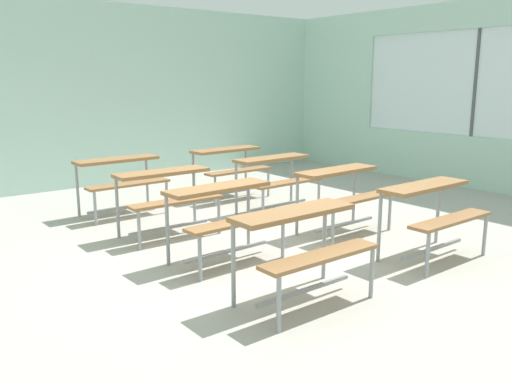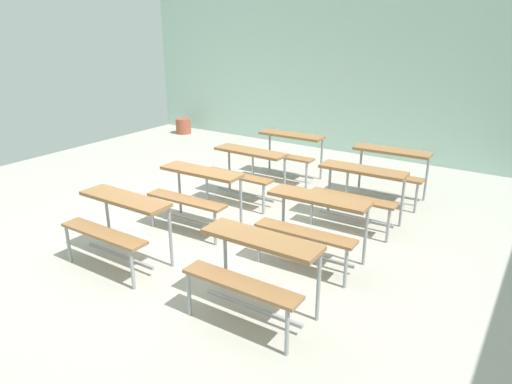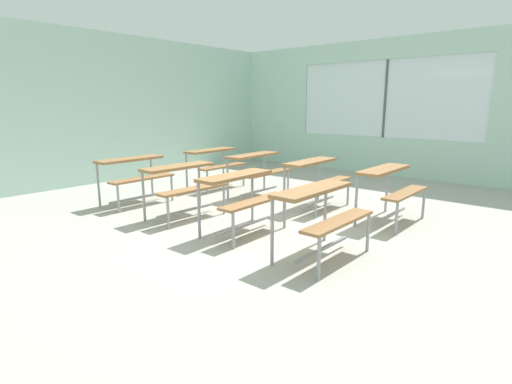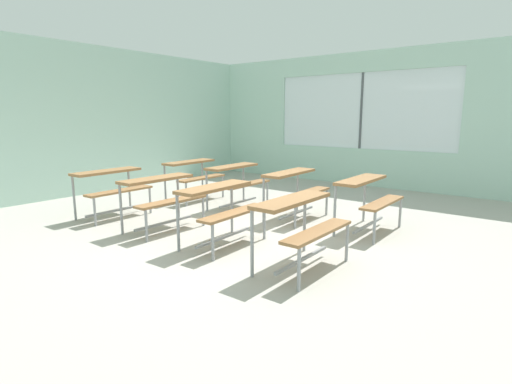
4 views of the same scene
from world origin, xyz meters
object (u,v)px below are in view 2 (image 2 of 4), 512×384
desk_bench_r1c0 (196,186)px  desk_bench_r3c1 (389,163)px  desk_bench_r2c0 (246,164)px  desk_bench_r3c0 (288,146)px  desk_bench_r0c1 (254,260)px  desk_bench_r1c1 (314,215)px  desk_bench_r0c0 (118,216)px  trash_bin (183,126)px  desk_bench_r2c1 (359,184)px

desk_bench_r1c0 → desk_bench_r3c1: same height
desk_bench_r1c0 → desk_bench_r3c1: bearing=51.7°
desk_bench_r2c0 → desk_bench_r3c0: same height
desk_bench_r3c0 → desk_bench_r3c1: 1.72m
desk_bench_r0c1 → desk_bench_r3c1: (0.02, 3.49, 0.00)m
desk_bench_r1c1 → desk_bench_r3c0: bearing=123.4°
desk_bench_r0c0 → trash_bin: size_ratio=3.12×
desk_bench_r3c0 → desk_bench_r1c0: bearing=-90.5°
desk_bench_r2c0 → desk_bench_r3c0: (-0.01, 1.23, 0.00)m
desk_bench_r1c0 → desk_bench_r2c1: (1.67, 1.18, 0.00)m
desk_bench_r0c0 → desk_bench_r1c0: bearing=86.7°
desk_bench_r0c1 → desk_bench_r3c0: size_ratio=1.00×
desk_bench_r3c1 → desk_bench_r0c1: bearing=-92.3°
desk_bench_r0c0 → desk_bench_r0c1: same height
desk_bench_r2c0 → trash_bin: desk_bench_r2c0 is taller
desk_bench_r0c0 → trash_bin: (-3.65, 5.08, -0.39)m
desk_bench_r0c0 → desk_bench_r1c1: 2.08m
desk_bench_r1c1 → desk_bench_r2c1: 1.22m
desk_bench_r2c1 → trash_bin: size_ratio=3.15×
desk_bench_r0c0 → desk_bench_r2c1: same height
desk_bench_r2c1 → desk_bench_r3c1: bearing=87.7°
desk_bench_r1c0 → desk_bench_r2c1: same height
desk_bench_r0c1 → desk_bench_r2c1: 2.39m
desk_bench_r3c0 → desk_bench_r3c1: (1.71, -0.06, 0.00)m
desk_bench_r1c1 → desk_bench_r3c0: (-1.68, 2.38, 0.00)m
desk_bench_r1c0 → desk_bench_r2c0: (-0.02, 1.12, 0.00)m
desk_bench_r0c0 → trash_bin: 6.27m
desk_bench_r0c0 → trash_bin: desk_bench_r0c0 is taller
desk_bench_r0c1 → desk_bench_r2c0: same height
desk_bench_r1c1 → desk_bench_r3c0: same height
desk_bench_r3c0 → desk_bench_r1c1: bearing=-56.0°
desk_bench_r0c1 → desk_bench_r1c1: 1.17m
desk_bench_r1c1 → desk_bench_r2c0: 2.03m
desk_bench_r0c1 → desk_bench_r3c0: same height
desk_bench_r1c0 → desk_bench_r3c0: (-0.02, 2.35, 0.00)m
desk_bench_r2c1 → desk_bench_r3c1: same height
desk_bench_r2c1 → desk_bench_r3c1: size_ratio=0.99×
desk_bench_r1c1 → desk_bench_r2c1: same height
desk_bench_r0c0 → desk_bench_r0c1: size_ratio=1.00×
desk_bench_r1c1 → trash_bin: desk_bench_r1c1 is taller
desk_bench_r0c0 → desk_bench_r3c1: bearing=63.3°
desk_bench_r2c0 → desk_bench_r3c0: size_ratio=1.00×
desk_bench_r1c1 → desk_bench_r0c0: bearing=-147.9°
desk_bench_r0c1 → desk_bench_r1c1: (-0.02, 1.17, 0.00)m
desk_bench_r1c0 → desk_bench_r0c1: bearing=-37.6°
desk_bench_r1c1 → desk_bench_r2c1: (0.02, 1.21, 0.00)m
desk_bench_r2c1 → trash_bin: 6.05m
desk_bench_r1c1 → desk_bench_r3c1: size_ratio=1.00×
desk_bench_r0c0 → desk_bench_r2c0: bearing=88.8°
desk_bench_r3c1 → desk_bench_r1c1: bearing=-93.0°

